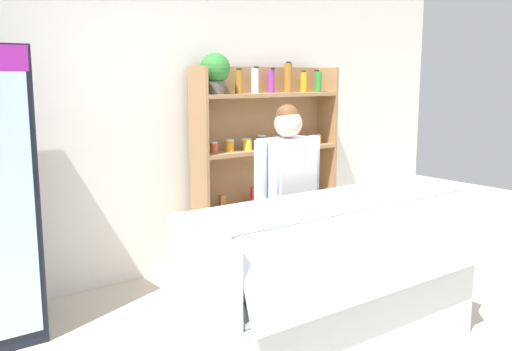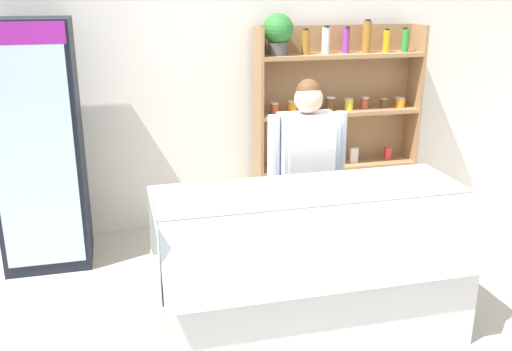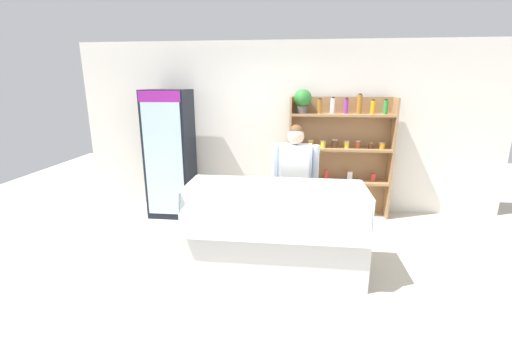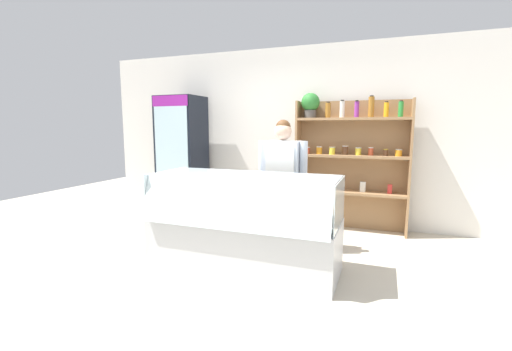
{
  "view_description": "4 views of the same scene",
  "coord_description": "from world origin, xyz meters",
  "px_view_note": "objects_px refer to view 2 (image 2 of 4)",
  "views": [
    {
      "loc": [
        -2.54,
        -2.4,
        1.77
      ],
      "look_at": [
        -0.15,
        0.76,
        1.08
      ],
      "focal_mm": 40.0,
      "sensor_mm": 36.0,
      "label": 1
    },
    {
      "loc": [
        -1.2,
        -3.03,
        2.18
      ],
      "look_at": [
        -0.34,
        0.41,
        1.01
      ],
      "focal_mm": 40.0,
      "sensor_mm": 36.0,
      "label": 2
    },
    {
      "loc": [
        0.12,
        -3.46,
        2.08
      ],
      "look_at": [
        -0.35,
        0.69,
        0.93
      ],
      "focal_mm": 24.0,
      "sensor_mm": 36.0,
      "label": 3
    },
    {
      "loc": [
        1.26,
        -3.15,
        1.49
      ],
      "look_at": [
        -0.2,
        0.75,
        0.9
      ],
      "focal_mm": 24.0,
      "sensor_mm": 36.0,
      "label": 4
    }
  ],
  "objects_px": {
    "deli_display_case": "(309,292)",
    "shop_clerk": "(307,168)",
    "shelving_unit": "(330,107)",
    "drinks_fridge": "(39,147)"
  },
  "relations": [
    {
      "from": "deli_display_case",
      "to": "shop_clerk",
      "type": "relative_size",
      "value": 1.24
    },
    {
      "from": "shelving_unit",
      "to": "shop_clerk",
      "type": "height_order",
      "value": "shelving_unit"
    },
    {
      "from": "shop_clerk",
      "to": "drinks_fridge",
      "type": "bearing_deg",
      "value": 155.99
    },
    {
      "from": "deli_display_case",
      "to": "shop_clerk",
      "type": "xyz_separation_m",
      "value": [
        0.21,
        0.7,
        0.61
      ]
    },
    {
      "from": "deli_display_case",
      "to": "shelving_unit",
      "type": "bearing_deg",
      "value": 66.01
    },
    {
      "from": "shelving_unit",
      "to": "shop_clerk",
      "type": "xyz_separation_m",
      "value": [
        -0.61,
        -1.15,
        -0.2
      ]
    },
    {
      "from": "shelving_unit",
      "to": "drinks_fridge",
      "type": "bearing_deg",
      "value": -173.64
    },
    {
      "from": "shelving_unit",
      "to": "deli_display_case",
      "type": "height_order",
      "value": "shelving_unit"
    },
    {
      "from": "shelving_unit",
      "to": "shop_clerk",
      "type": "bearing_deg",
      "value": -118.08
    },
    {
      "from": "shelving_unit",
      "to": "deli_display_case",
      "type": "xyz_separation_m",
      "value": [
        -0.82,
        -1.85,
        -0.81
      ]
    }
  ]
}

